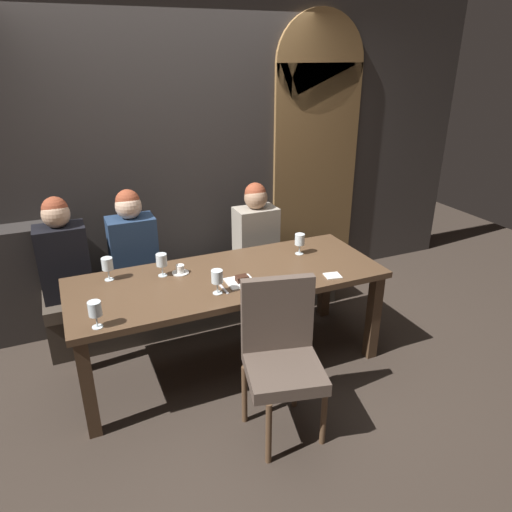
# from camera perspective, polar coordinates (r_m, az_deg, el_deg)

# --- Properties ---
(ground) EXTENTS (9.00, 9.00, 0.00)m
(ground) POSITION_cam_1_polar(r_m,az_deg,el_deg) (3.70, -3.13, -12.73)
(ground) COLOR #382D26
(back_wall_tiled) EXTENTS (6.00, 0.12, 3.00)m
(back_wall_tiled) POSITION_cam_1_polar(r_m,az_deg,el_deg) (4.21, -9.63, 13.80)
(back_wall_tiled) COLOR #383330
(back_wall_tiled) RESTS_ON ground
(arched_door) EXTENTS (0.90, 0.05, 2.55)m
(arched_door) POSITION_cam_1_polar(r_m,az_deg,el_deg) (4.69, 7.32, 13.21)
(arched_door) COLOR olive
(arched_door) RESTS_ON ground
(back_counter) EXTENTS (1.10, 0.28, 0.95)m
(back_counter) POSITION_cam_1_polar(r_m,az_deg,el_deg) (4.25, -28.64, -3.33)
(back_counter) COLOR #2F2B29
(back_counter) RESTS_ON ground
(dining_table) EXTENTS (2.20, 0.84, 0.74)m
(dining_table) POSITION_cam_1_polar(r_m,az_deg,el_deg) (3.36, -3.37, -3.71)
(dining_table) COLOR #493422
(dining_table) RESTS_ON ground
(banquette_bench) EXTENTS (2.50, 0.44, 0.45)m
(banquette_bench) POSITION_cam_1_polar(r_m,az_deg,el_deg) (4.15, -6.63, -4.85)
(banquette_bench) COLOR #312A23
(banquette_bench) RESTS_ON ground
(chair_near_side) EXTENTS (0.53, 0.53, 0.98)m
(chair_near_side) POSITION_cam_1_polar(r_m,az_deg,el_deg) (2.86, 3.06, -11.22)
(chair_near_side) COLOR brown
(chair_near_side) RESTS_ON ground
(diner_redhead) EXTENTS (0.36, 0.24, 0.79)m
(diner_redhead) POSITION_cam_1_polar(r_m,az_deg,el_deg) (3.78, -22.43, 0.52)
(diner_redhead) COLOR black
(diner_redhead) RESTS_ON banquette_bench
(diner_bearded) EXTENTS (0.36, 0.24, 0.79)m
(diner_bearded) POSITION_cam_1_polar(r_m,az_deg,el_deg) (3.81, -14.76, 1.71)
(diner_bearded) COLOR navy
(diner_bearded) RESTS_ON banquette_bench
(diner_far_end) EXTENTS (0.36, 0.24, 0.73)m
(diner_far_end) POSITION_cam_1_polar(r_m,az_deg,el_deg) (4.11, -0.03, 3.64)
(diner_far_end) COLOR #9E9384
(diner_far_end) RESTS_ON banquette_bench
(wine_glass_center_front) EXTENTS (0.08, 0.08, 0.16)m
(wine_glass_center_front) POSITION_cam_1_polar(r_m,az_deg,el_deg) (3.64, 5.32, 1.91)
(wine_glass_center_front) COLOR silver
(wine_glass_center_front) RESTS_ON dining_table
(wine_glass_end_left) EXTENTS (0.08, 0.08, 0.16)m
(wine_glass_end_left) POSITION_cam_1_polar(r_m,az_deg,el_deg) (3.36, -17.57, -1.03)
(wine_glass_end_left) COLOR silver
(wine_glass_end_left) RESTS_ON dining_table
(wine_glass_far_right) EXTENTS (0.08, 0.08, 0.16)m
(wine_glass_far_right) POSITION_cam_1_polar(r_m,az_deg,el_deg) (3.04, -4.74, -2.63)
(wine_glass_far_right) COLOR silver
(wine_glass_far_right) RESTS_ON dining_table
(wine_glass_near_right) EXTENTS (0.08, 0.08, 0.16)m
(wine_glass_near_right) POSITION_cam_1_polar(r_m,az_deg,el_deg) (2.81, -18.94, -6.14)
(wine_glass_near_right) COLOR silver
(wine_glass_near_right) RESTS_ON dining_table
(wine_glass_far_left) EXTENTS (0.08, 0.08, 0.16)m
(wine_glass_far_left) POSITION_cam_1_polar(r_m,az_deg,el_deg) (3.33, -11.38, -0.54)
(wine_glass_far_left) COLOR silver
(wine_glass_far_left) RESTS_ON dining_table
(espresso_cup) EXTENTS (0.12, 0.12, 0.06)m
(espresso_cup) POSITION_cam_1_polar(r_m,az_deg,el_deg) (3.38, -9.16, -1.68)
(espresso_cup) COLOR white
(espresso_cup) RESTS_ON dining_table
(dessert_plate) EXTENTS (0.19, 0.19, 0.05)m
(dessert_plate) POSITION_cam_1_polar(r_m,az_deg,el_deg) (3.21, -1.81, -3.02)
(dessert_plate) COLOR white
(dessert_plate) RESTS_ON dining_table
(fork_on_table) EXTENTS (0.02, 0.17, 0.01)m
(fork_on_table) POSITION_cam_1_polar(r_m,az_deg,el_deg) (3.14, -4.00, -3.94)
(fork_on_table) COLOR silver
(fork_on_table) RESTS_ON dining_table
(folded_napkin) EXTENTS (0.13, 0.12, 0.01)m
(folded_napkin) POSITION_cam_1_polar(r_m,az_deg,el_deg) (3.34, 9.27, -2.37)
(folded_napkin) COLOR silver
(folded_napkin) RESTS_ON dining_table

